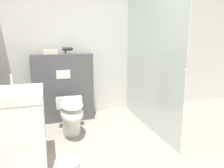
{
  "coord_description": "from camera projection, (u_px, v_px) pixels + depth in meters",
  "views": [
    {
      "loc": [
        -0.73,
        -1.57,
        1.43
      ],
      "look_at": [
        0.18,
        1.41,
        0.74
      ],
      "focal_mm": 35.0,
      "sensor_mm": 36.0,
      "label": 1
    }
  ],
  "objects": [
    {
      "name": "hair_drier",
      "position": [
        68.0,
        49.0,
        3.62
      ],
      "size": [
        0.18,
        0.07,
        0.11
      ],
      "color": "#2D2D33",
      "rests_on": "partition_panel"
    },
    {
      "name": "shower_glass",
      "position": [
        149.0,
        59.0,
        3.31
      ],
      "size": [
        0.04,
        1.84,
        2.17
      ],
      "color": "silver",
      "rests_on": "ground_plane"
    },
    {
      "name": "sink_vanity",
      "position": [
        14.0,
        130.0,
        2.32
      ],
      "size": [
        0.64,
        0.55,
        1.03
      ],
      "color": "white",
      "rests_on": "ground_plane"
    },
    {
      "name": "wall_back",
      "position": [
        87.0,
        46.0,
        3.94
      ],
      "size": [
        8.0,
        0.06,
        2.5
      ],
      "color": "silver",
      "rests_on": "ground_plane"
    },
    {
      "name": "toilet",
      "position": [
        71.0,
        114.0,
        3.15
      ],
      "size": [
        0.39,
        0.67,
        0.51
      ],
      "color": "white",
      "rests_on": "ground_plane"
    },
    {
      "name": "partition_panel",
      "position": [
        63.0,
        88.0,
        3.71
      ],
      "size": [
        0.99,
        0.29,
        1.14
      ],
      "color": "#4C4C51",
      "rests_on": "ground_plane"
    },
    {
      "name": "folded_towel",
      "position": [
        50.0,
        52.0,
        3.53
      ],
      "size": [
        0.23,
        0.12,
        0.07
      ],
      "color": "beige",
      "rests_on": "partition_panel"
    },
    {
      "name": "spare_toilet_roll",
      "position": [
        88.0,
        130.0,
        3.28
      ],
      "size": [
        0.1,
        0.1,
        0.09
      ],
      "color": "white",
      "rests_on": "ground_plane"
    }
  ]
}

